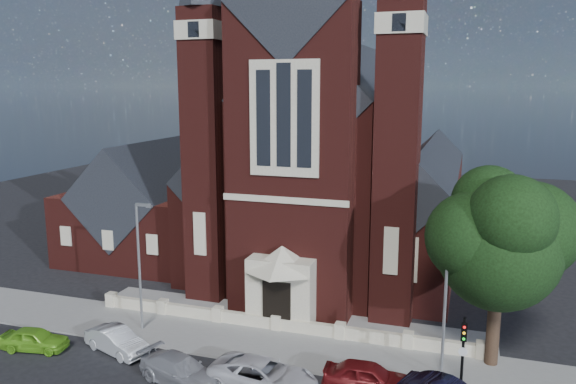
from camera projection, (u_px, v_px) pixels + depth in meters
name	position (u px, v px, depth m)	size (l,w,h in m)	color
ground	(314.00, 285.00, 42.74)	(120.00, 120.00, 0.00)	black
pavement_strip	(266.00, 345.00, 32.93)	(60.00, 5.00, 0.12)	slate
forecourt_paving	(287.00, 318.00, 36.67)	(26.00, 3.00, 0.14)	slate
forecourt_wall	(277.00, 331.00, 34.80)	(24.00, 0.40, 0.90)	#B7AE91
church	(339.00, 165.00, 48.64)	(20.01, 34.90, 29.20)	#451612
parish_hall	(149.00, 212.00, 49.69)	(12.00, 12.20, 10.24)	#451612
street_tree	(502.00, 243.00, 28.92)	(6.40, 6.60, 10.70)	black
street_lamp_left	(140.00, 259.00, 34.03)	(1.16, 0.22, 8.09)	gray
street_lamp_right	(447.00, 293.00, 28.53)	(1.16, 0.22, 8.09)	gray
traffic_signal	(463.00, 345.00, 27.15)	(0.28, 0.42, 4.00)	black
car_lime_van	(35.00, 339.00, 32.17)	(1.54, 3.84, 1.31)	#6AB424
car_silver_a	(117.00, 341.00, 31.88)	(1.48, 4.23, 1.39)	#B0B5B8
car_silver_b	(180.00, 371.00, 28.50)	(1.97, 4.85, 1.41)	gray
car_white_suv	(263.00, 375.00, 27.89)	(2.56, 5.55, 1.54)	silver
car_dark_red	(368.00, 377.00, 27.77)	(1.79, 4.46, 1.52)	maroon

